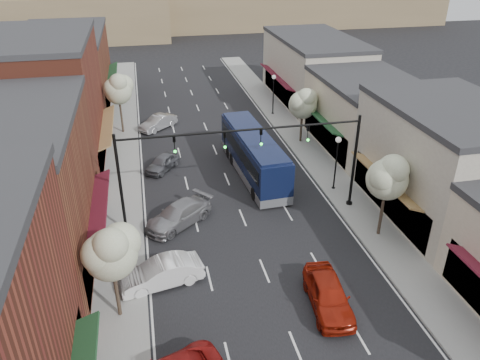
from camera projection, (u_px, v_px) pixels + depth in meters
ground at (274, 293)px, 25.97m from camera, size 160.00×160.00×0.00m
sidewalk_left at (122, 164)px, 40.37m from camera, size 2.80×73.00×0.15m
sidewalk_right at (306, 148)px, 43.50m from camera, size 2.80×73.00×0.15m
curb_left at (138, 163)px, 40.63m from camera, size 0.25×73.00×0.17m
curb_right at (292, 149)px, 43.24m from camera, size 0.25×73.00×0.17m
bldg_left_midnear at (4, 195)px, 26.34m from camera, size 10.14×14.10×9.40m
bldg_left_midfar at (41, 104)px, 38.10m from camera, size 10.14×14.10×10.90m
bldg_left_far at (66, 70)px, 52.52m from camera, size 10.14×18.10×8.40m
bldg_right_midnear at (445, 162)px, 31.89m from camera, size 9.14×12.10×7.90m
bldg_right_midfar at (366, 114)px, 42.61m from camera, size 9.14×12.10×6.40m
bldg_right_far at (313, 70)px, 54.49m from camera, size 9.14×16.10×7.40m
hill_near at (31, 17)px, 86.91m from camera, size 50.00×20.00×8.00m
signal_mast_right at (323, 151)px, 31.78m from camera, size 8.22×0.46×7.00m
signal_mast_left at (157, 166)px, 29.69m from camera, size 8.22×0.46×7.00m
tree_right_near at (389, 176)px, 28.86m from camera, size 2.85×2.65×5.95m
tree_right_far at (303, 102)px, 42.91m from camera, size 2.85×2.65×5.43m
tree_left_near at (111, 251)px, 22.42m from camera, size 2.85×2.65×5.69m
tree_left_far at (118, 88)px, 44.72m from camera, size 2.85×2.65×6.13m
lamp_post_near at (337, 155)px, 35.10m from camera, size 0.44×0.44×4.44m
lamp_post_far at (274, 88)px, 50.23m from camera, size 0.44×0.44×4.44m
coach_bus at (254, 154)px, 37.97m from camera, size 3.23×11.76×3.56m
red_hatchback at (328, 294)px, 24.68m from camera, size 2.44×5.02×1.65m
parked_car_b at (161, 273)px, 26.30m from camera, size 4.96×2.57×1.55m
parked_car_c at (179, 215)px, 31.84m from camera, size 5.34×4.84×1.49m
parked_car_d at (163, 163)px, 39.33m from camera, size 3.46×3.97×1.29m
parked_car_e at (158, 122)px, 47.53m from camera, size 4.16×3.97×1.41m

